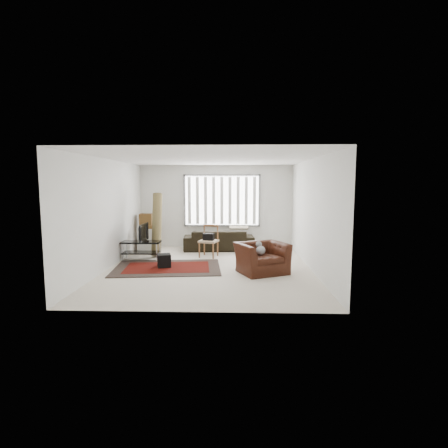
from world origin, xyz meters
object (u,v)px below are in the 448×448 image
(tv_stand, at_px, (141,246))
(side_chair, at_px, (209,239))
(sofa, at_px, (219,237))
(armchair, at_px, (262,256))
(moving_boxes, at_px, (147,233))

(tv_stand, height_order, side_chair, side_chair)
(sofa, relative_size, armchair, 1.58)
(tv_stand, relative_size, armchair, 0.75)
(tv_stand, bearing_deg, sofa, 36.95)
(tv_stand, xyz_separation_m, side_chair, (1.83, 0.50, 0.13))
(tv_stand, height_order, moving_boxes, moving_boxes)
(sofa, height_order, side_chair, side_chair)
(side_chair, distance_m, armchair, 2.26)
(moving_boxes, relative_size, armchair, 0.84)
(tv_stand, relative_size, moving_boxes, 0.90)
(moving_boxes, height_order, sofa, moving_boxes)
(moving_boxes, xyz_separation_m, armchair, (3.42, -2.68, -0.13))
(tv_stand, distance_m, sofa, 2.59)
(moving_boxes, bearing_deg, sofa, 3.83)
(side_chair, relative_size, armchair, 0.66)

